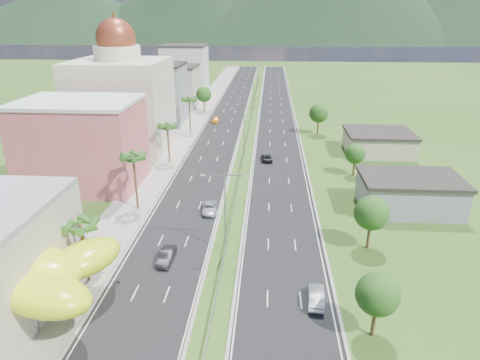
# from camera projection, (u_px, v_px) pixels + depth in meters

# --- Properties ---
(ground) EXTENTS (500.00, 500.00, 0.00)m
(ground) POSITION_uv_depth(u_px,v_px,m) (217.00, 297.00, 47.79)
(ground) COLOR #2D5119
(ground) RESTS_ON ground
(road_left) EXTENTS (11.00, 260.00, 0.04)m
(road_left) POSITION_uv_depth(u_px,v_px,m) (228.00, 116.00, 131.87)
(road_left) COLOR black
(road_left) RESTS_ON ground
(road_right) EXTENTS (11.00, 260.00, 0.04)m
(road_right) POSITION_uv_depth(u_px,v_px,m) (276.00, 116.00, 130.90)
(road_right) COLOR black
(road_right) RESTS_ON ground
(sidewalk_left) EXTENTS (7.00, 260.00, 0.12)m
(sidewalk_left) POSITION_uv_depth(u_px,v_px,m) (197.00, 115.00, 132.47)
(sidewalk_left) COLOR gray
(sidewalk_left) RESTS_ON ground
(median_guardrail) EXTENTS (0.10, 216.06, 0.76)m
(median_guardrail) POSITION_uv_depth(u_px,v_px,m) (249.00, 129.00, 114.43)
(median_guardrail) COLOR gray
(median_guardrail) RESTS_ON ground
(streetlight_median_b) EXTENTS (6.04, 0.25, 11.00)m
(streetlight_median_b) POSITION_uv_depth(u_px,v_px,m) (225.00, 205.00, 54.62)
(streetlight_median_b) COLOR gray
(streetlight_median_b) RESTS_ON ground
(streetlight_median_c) EXTENTS (6.04, 0.25, 11.00)m
(streetlight_median_c) POSITION_uv_depth(u_px,v_px,m) (244.00, 127.00, 91.77)
(streetlight_median_c) COLOR gray
(streetlight_median_c) RESTS_ON ground
(streetlight_median_d) EXTENTS (6.04, 0.25, 11.00)m
(streetlight_median_d) POSITION_uv_depth(u_px,v_px,m) (253.00, 91.00, 133.57)
(streetlight_median_d) COLOR gray
(streetlight_median_d) RESTS_ON ground
(streetlight_median_e) EXTENTS (6.04, 0.25, 11.00)m
(streetlight_median_e) POSITION_uv_depth(u_px,v_px,m) (257.00, 73.00, 175.37)
(streetlight_median_e) COLOR gray
(streetlight_median_e) RESTS_ON ground
(lime_canopy) EXTENTS (18.00, 15.00, 7.40)m
(lime_canopy) POSITION_uv_depth(u_px,v_px,m) (16.00, 272.00, 43.55)
(lime_canopy) COLOR #D4EA16
(lime_canopy) RESTS_ON ground
(pink_shophouse) EXTENTS (20.00, 15.00, 15.00)m
(pink_shophouse) POSITION_uv_depth(u_px,v_px,m) (82.00, 145.00, 76.59)
(pink_shophouse) COLOR #CA5A53
(pink_shophouse) RESTS_ON ground
(domed_building) EXTENTS (20.00, 20.00, 28.70)m
(domed_building) POSITION_uv_depth(u_px,v_px,m) (122.00, 99.00, 96.55)
(domed_building) COLOR beige
(domed_building) RESTS_ON ground
(midrise_grey) EXTENTS (16.00, 15.00, 16.00)m
(midrise_grey) POSITION_uv_depth(u_px,v_px,m) (155.00, 95.00, 120.93)
(midrise_grey) COLOR gray
(midrise_grey) RESTS_ON ground
(midrise_beige) EXTENTS (16.00, 15.00, 13.00)m
(midrise_beige) POSITION_uv_depth(u_px,v_px,m) (173.00, 87.00, 141.91)
(midrise_beige) COLOR #B7A896
(midrise_beige) RESTS_ON ground
(midrise_white) EXTENTS (16.00, 15.00, 18.00)m
(midrise_white) POSITION_uv_depth(u_px,v_px,m) (185.00, 71.00, 162.36)
(midrise_white) COLOR silver
(midrise_white) RESTS_ON ground
(shed_near) EXTENTS (15.00, 10.00, 5.00)m
(shed_near) POSITION_uv_depth(u_px,v_px,m) (409.00, 195.00, 68.29)
(shed_near) COLOR gray
(shed_near) RESTS_ON ground
(shed_far) EXTENTS (14.00, 12.00, 4.40)m
(shed_far) POSITION_uv_depth(u_px,v_px,m) (378.00, 143.00, 96.13)
(shed_far) COLOR #B7A896
(shed_far) RESTS_ON ground
(palm_tree_b) EXTENTS (3.60, 3.60, 8.10)m
(palm_tree_b) POSITION_uv_depth(u_px,v_px,m) (81.00, 228.00, 48.08)
(palm_tree_b) COLOR #47301C
(palm_tree_b) RESTS_ON ground
(palm_tree_c) EXTENTS (3.60, 3.60, 9.60)m
(palm_tree_c) POSITION_uv_depth(u_px,v_px,m) (133.00, 159.00, 66.13)
(palm_tree_c) COLOR #47301C
(palm_tree_c) RESTS_ON ground
(palm_tree_d) EXTENTS (3.60, 3.60, 8.60)m
(palm_tree_d) POSITION_uv_depth(u_px,v_px,m) (167.00, 128.00, 87.84)
(palm_tree_d) COLOR #47301C
(palm_tree_d) RESTS_ON ground
(palm_tree_e) EXTENTS (3.60, 3.60, 9.40)m
(palm_tree_e) POSITION_uv_depth(u_px,v_px,m) (189.00, 101.00, 110.78)
(palm_tree_e) COLOR #47301C
(palm_tree_e) RESTS_ON ground
(leafy_tree_lfar) EXTENTS (4.90, 4.90, 8.05)m
(leafy_tree_lfar) POSITION_uv_depth(u_px,v_px,m) (204.00, 94.00, 135.00)
(leafy_tree_lfar) COLOR #47301C
(leafy_tree_lfar) RESTS_ON ground
(leafy_tree_ra) EXTENTS (4.20, 4.20, 6.90)m
(leafy_tree_ra) POSITION_uv_depth(u_px,v_px,m) (378.00, 295.00, 40.37)
(leafy_tree_ra) COLOR #47301C
(leafy_tree_ra) RESTS_ON ground
(leafy_tree_rb) EXTENTS (4.55, 4.55, 7.47)m
(leafy_tree_rb) POSITION_uv_depth(u_px,v_px,m) (371.00, 213.00, 55.82)
(leafy_tree_rb) COLOR #47301C
(leafy_tree_rb) RESTS_ON ground
(leafy_tree_rc) EXTENTS (3.85, 3.85, 6.33)m
(leafy_tree_rc) POSITION_uv_depth(u_px,v_px,m) (355.00, 154.00, 81.93)
(leafy_tree_rc) COLOR #47301C
(leafy_tree_rc) RESTS_ON ground
(leafy_tree_rd) EXTENTS (4.90, 4.90, 8.05)m
(leafy_tree_rd) POSITION_uv_depth(u_px,v_px,m) (319.00, 113.00, 109.61)
(leafy_tree_rd) COLOR #47301C
(leafy_tree_rd) RESTS_ON ground
(mountain_ridge) EXTENTS (860.00, 140.00, 90.00)m
(mountain_ridge) POSITION_uv_depth(u_px,v_px,m) (322.00, 42.00, 461.90)
(mountain_ridge) COLOR black
(mountain_ridge) RESTS_ON ground
(car_dark_left) EXTENTS (1.80, 4.75, 1.55)m
(car_dark_left) POSITION_uv_depth(u_px,v_px,m) (167.00, 256.00, 54.24)
(car_dark_left) COLOR black
(car_dark_left) RESTS_ON road_left
(car_silver_mid_left) EXTENTS (2.93, 5.23, 1.38)m
(car_silver_mid_left) POSITION_uv_depth(u_px,v_px,m) (210.00, 208.00, 67.72)
(car_silver_mid_left) COLOR #ABAEB3
(car_silver_mid_left) RESTS_ON road_left
(car_yellow_far_left) EXTENTS (2.01, 4.81, 1.39)m
(car_yellow_far_left) POSITION_uv_depth(u_px,v_px,m) (215.00, 120.00, 123.76)
(car_yellow_far_left) COLOR orange
(car_yellow_far_left) RESTS_ON road_left
(car_silver_right) EXTENTS (2.03, 4.86, 1.56)m
(car_silver_right) POSITION_uv_depth(u_px,v_px,m) (316.00, 296.00, 46.50)
(car_silver_right) COLOR #B7B9C0
(car_silver_right) RESTS_ON road_right
(car_dark_far_right) EXTENTS (2.74, 4.95, 1.31)m
(car_dark_far_right) POSITION_uv_depth(u_px,v_px,m) (267.00, 158.00, 91.43)
(car_dark_far_right) COLOR black
(car_dark_far_right) RESTS_ON road_right
(motorcycle) EXTENTS (0.82, 1.83, 1.13)m
(motorcycle) POSITION_uv_depth(u_px,v_px,m) (117.00, 282.00, 49.40)
(motorcycle) COLOR black
(motorcycle) RESTS_ON road_left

